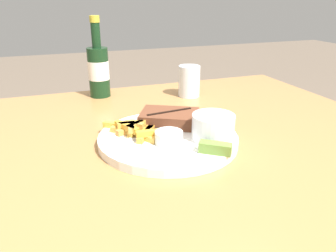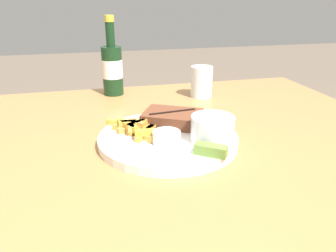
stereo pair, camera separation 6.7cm
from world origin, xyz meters
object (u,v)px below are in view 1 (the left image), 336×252
at_px(coleslaw_cup, 213,125).
at_px(pickle_spear, 215,148).
at_px(fork_utensil, 133,140).
at_px(dinner_plate, 168,139).
at_px(knife_utensil, 157,128).
at_px(dipping_sauce_cup, 169,137).
at_px(beer_bottle, 98,69).
at_px(steak_portion, 170,118).
at_px(drinking_glass, 189,81).

relative_size(coleslaw_cup, pickle_spear, 1.41).
xyz_separation_m(coleslaw_cup, fork_utensil, (-0.15, 0.04, -0.03)).
bearing_deg(dinner_plate, knife_utensil, 108.96).
xyz_separation_m(dipping_sauce_cup, beer_bottle, (-0.07, 0.43, 0.05)).
distance_m(steak_portion, pickle_spear, 0.17).
xyz_separation_m(fork_utensil, knife_utensil, (0.06, 0.04, 0.00)).
bearing_deg(dinner_plate, pickle_spear, -63.36).
distance_m(fork_utensil, drinking_glass, 0.39).
xyz_separation_m(knife_utensil, beer_bottle, (-0.07, 0.35, 0.06)).
xyz_separation_m(coleslaw_cup, pickle_spear, (-0.02, -0.06, -0.02)).
xyz_separation_m(dinner_plate, dipping_sauce_cup, (-0.01, -0.04, 0.02)).
bearing_deg(drinking_glass, knife_utensil, -125.50).
distance_m(beer_bottle, drinking_glass, 0.27).
bearing_deg(pickle_spear, steak_portion, 99.87).
bearing_deg(beer_bottle, coleslaw_cup, -70.20).
bearing_deg(beer_bottle, fork_utensil, -89.50).
height_order(steak_portion, pickle_spear, steak_portion).
relative_size(dipping_sauce_cup, beer_bottle, 0.23).
height_order(steak_portion, coleslaw_cup, coleslaw_cup).
bearing_deg(coleslaw_cup, drinking_glass, 74.38).
relative_size(coleslaw_cup, knife_utensil, 0.52).
distance_m(dipping_sauce_cup, beer_bottle, 0.44).
height_order(dinner_plate, pickle_spear, pickle_spear).
height_order(dinner_plate, knife_utensil, knife_utensil).
relative_size(dinner_plate, knife_utensil, 1.76).
xyz_separation_m(dipping_sauce_cup, fork_utensil, (-0.06, 0.04, -0.01)).
distance_m(dipping_sauce_cup, fork_utensil, 0.07).
distance_m(dinner_plate, coleslaw_cup, 0.10).
height_order(dipping_sauce_cup, beer_bottle, beer_bottle).
bearing_deg(steak_portion, drinking_glass, 57.87).
xyz_separation_m(steak_portion, dipping_sauce_cup, (-0.04, -0.10, -0.00)).
xyz_separation_m(beer_bottle, drinking_glass, (0.26, -0.09, -0.04)).
relative_size(steak_portion, coleslaw_cup, 1.79).
relative_size(pickle_spear, beer_bottle, 0.26).
height_order(coleslaw_cup, knife_utensil, coleslaw_cup).
bearing_deg(pickle_spear, fork_utensil, 141.46).
bearing_deg(dinner_plate, beer_bottle, 101.53).
relative_size(dinner_plate, beer_bottle, 1.24).
xyz_separation_m(dinner_plate, beer_bottle, (-0.08, 0.39, 0.07)).
bearing_deg(fork_utensil, pickle_spear, -41.48).
bearing_deg(coleslaw_cup, steak_portion, 116.39).
distance_m(pickle_spear, knife_utensil, 0.16).
bearing_deg(beer_bottle, drinking_glass, -19.53).
relative_size(dipping_sauce_cup, fork_utensil, 0.41).
bearing_deg(steak_portion, coleslaw_cup, -63.61).
bearing_deg(pickle_spear, drinking_glass, 73.32).
distance_m(steak_portion, beer_bottle, 0.35).
xyz_separation_m(coleslaw_cup, drinking_glass, (0.10, 0.35, -0.00)).
bearing_deg(drinking_glass, dinner_plate, -120.42).
bearing_deg(steak_portion, knife_utensil, -147.81).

